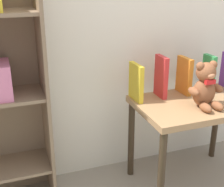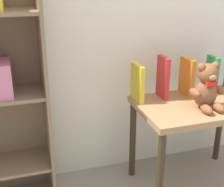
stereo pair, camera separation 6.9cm
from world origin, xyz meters
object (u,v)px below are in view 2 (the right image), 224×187
(teddy_bear, at_px, (207,88))
(book_standing_yellow, at_px, (137,83))
(display_table, at_px, (197,116))
(book_standing_orange, at_px, (187,77))
(book_standing_green, at_px, (212,75))
(book_standing_red, at_px, (163,77))

(teddy_bear, xyz_separation_m, book_standing_yellow, (-0.32, 0.22, -0.01))
(display_table, relative_size, book_standing_yellow, 3.26)
(book_standing_orange, xyz_separation_m, book_standing_green, (0.16, -0.02, 0.00))
(book_standing_yellow, distance_m, book_standing_red, 0.16)
(book_standing_yellow, distance_m, book_standing_green, 0.48)
(display_table, distance_m, book_standing_yellow, 0.40)
(book_standing_yellow, height_order, book_standing_green, book_standing_green)
(book_standing_orange, distance_m, book_standing_green, 0.16)
(display_table, distance_m, book_standing_orange, 0.25)
(book_standing_red, relative_size, book_standing_orange, 1.10)
(teddy_bear, distance_m, book_standing_green, 0.26)
(teddy_bear, relative_size, book_standing_yellow, 1.19)
(display_table, height_order, book_standing_yellow, book_standing_yellow)
(book_standing_green, bearing_deg, book_standing_orange, 171.96)
(display_table, xyz_separation_m, book_standing_yellow, (-0.32, 0.15, 0.19))
(book_standing_orange, bearing_deg, book_standing_yellow, 178.78)
(display_table, relative_size, book_standing_orange, 3.12)
(book_standing_yellow, bearing_deg, book_standing_red, -1.70)
(book_standing_yellow, bearing_deg, display_table, -26.59)
(book_standing_red, relative_size, book_standing_green, 1.08)
(display_table, distance_m, book_standing_red, 0.30)
(book_standing_yellow, relative_size, book_standing_green, 0.94)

